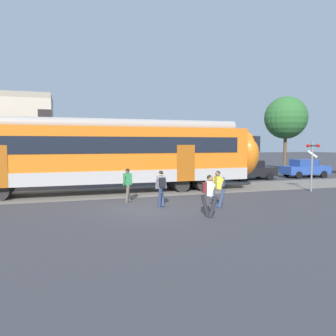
# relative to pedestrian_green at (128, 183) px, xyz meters

# --- Properties ---
(ground_plane) EXTENTS (160.00, 160.00, 0.00)m
(ground_plane) POSITION_rel_pedestrian_green_xyz_m (0.74, -1.96, -0.96)
(ground_plane) COLOR #38383D
(pedestrian_green) EXTENTS (0.53, 0.70, 1.67)m
(pedestrian_green) POSITION_rel_pedestrian_green_xyz_m (0.00, 0.00, 0.00)
(pedestrian_green) COLOR #6B6051
(pedestrian_green) RESTS_ON ground
(pedestrian_grey) EXTENTS (0.55, 0.63, 1.67)m
(pedestrian_grey) POSITION_rel_pedestrian_green_xyz_m (1.20, -1.75, 0.03)
(pedestrian_grey) COLOR navy
(pedestrian_grey) RESTS_ON ground
(pedestrian_white) EXTENTS (0.61, 0.62, 1.67)m
(pedestrian_white) POSITION_rel_pedestrian_green_xyz_m (2.38, -4.27, 0.03)
(pedestrian_white) COLOR #28282D
(pedestrian_white) RESTS_ON ground
(pedestrian_yellow) EXTENTS (0.63, 0.56, 1.67)m
(pedestrian_yellow) POSITION_rel_pedestrian_green_xyz_m (3.62, -2.61, 0.03)
(pedestrian_yellow) COLOR navy
(pedestrian_yellow) RESTS_ON ground
(parked_car_black) EXTENTS (4.02, 1.80, 1.54)m
(parked_car_black) POSITION_rel_pedestrian_green_xyz_m (11.27, 7.02, -0.18)
(parked_car_black) COLOR black
(parked_car_black) RESTS_ON ground
(parked_car_blue) EXTENTS (4.05, 1.85, 1.54)m
(parked_car_blue) POSITION_rel_pedestrian_green_xyz_m (16.64, 7.11, -0.18)
(parked_car_blue) COLOR #284799
(parked_car_blue) RESTS_ON ground
(crossing_signal) EXTENTS (0.96, 0.22, 3.00)m
(crossing_signal) POSITION_rel_pedestrian_green_xyz_m (11.18, 0.13, 1.05)
(crossing_signal) COLOR gray
(crossing_signal) RESTS_ON ground
(street_tree_right) EXTENTS (4.13, 4.13, 7.47)m
(street_tree_right) POSITION_rel_pedestrian_green_xyz_m (17.88, 11.42, 4.42)
(street_tree_right) COLOR brown
(street_tree_right) RESTS_ON ground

